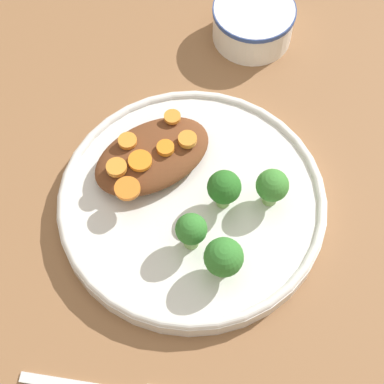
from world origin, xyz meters
name	(u,v)px	position (x,y,z in m)	size (l,w,h in m)	color
ground_plane	(192,208)	(0.00, 0.00, 0.00)	(4.00, 4.00, 0.00)	#8C603D
plate	(192,202)	(0.00, 0.00, 0.01)	(0.29, 0.29, 0.03)	silver
dip_bowl	(253,21)	(-0.20, -0.17, 0.03)	(0.10, 0.10, 0.05)	white
stew_mound	(152,156)	(0.01, -0.06, 0.03)	(0.13, 0.08, 0.03)	brown
broccoli_floret_0	(224,188)	(-0.03, 0.02, 0.05)	(0.04, 0.04, 0.05)	#7FA85B
broccoli_floret_1	(272,187)	(-0.07, 0.05, 0.05)	(0.03, 0.03, 0.05)	#7FA85B
broccoli_floret_2	(191,230)	(0.03, 0.04, 0.05)	(0.03, 0.03, 0.05)	#7FA85B
broccoli_floret_3	(224,258)	(0.02, 0.08, 0.05)	(0.04, 0.04, 0.05)	#759E51
carrot_slice_0	(165,148)	(0.00, -0.05, 0.05)	(0.02, 0.02, 0.01)	orange
carrot_slice_1	(116,167)	(0.06, -0.06, 0.05)	(0.02, 0.02, 0.01)	orange
carrot_slice_2	(187,139)	(-0.03, -0.05, 0.05)	(0.02, 0.02, 0.01)	orange
carrot_slice_3	(128,141)	(0.03, -0.08, 0.05)	(0.02, 0.02, 0.00)	orange
carrot_slice_4	(127,189)	(0.06, -0.03, 0.05)	(0.03, 0.03, 0.00)	orange
carrot_slice_5	(140,161)	(0.03, -0.05, 0.05)	(0.03, 0.03, 0.00)	orange
carrot_slice_6	(172,117)	(-0.03, -0.08, 0.05)	(0.02, 0.02, 0.00)	orange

